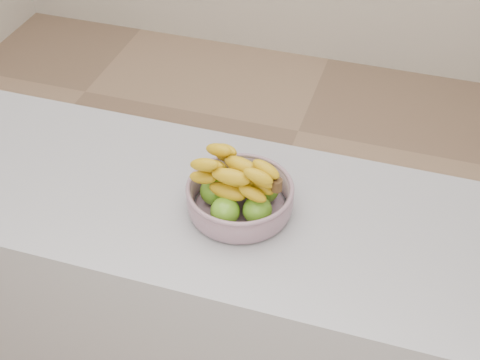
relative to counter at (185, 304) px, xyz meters
name	(u,v)px	position (x,y,z in m)	size (l,w,h in m)	color
ground	(223,312)	(0.00, 0.34, -0.45)	(4.00, 4.00, 0.00)	#9C7B5F
counter	(185,304)	(0.00, 0.00, 0.00)	(2.00, 0.60, 0.90)	#A2A4AB
fruit_bowl	(240,194)	(0.18, 0.00, 0.50)	(0.27, 0.27, 0.17)	#9AA3B9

